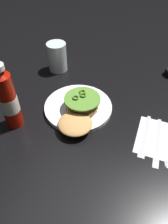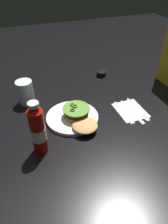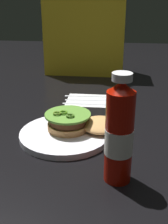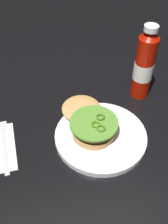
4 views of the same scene
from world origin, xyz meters
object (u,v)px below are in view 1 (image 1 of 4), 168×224
object	(u,v)px
dinner_plate	(78,107)
ketchup_bottle	(8,100)
butter_knife	(158,144)
fork_utensil	(145,139)
napkin	(158,138)
water_glass	(57,57)
burger_sandwich	(80,110)

from	to	relation	value
dinner_plate	ketchup_bottle	world-z (taller)	ketchup_bottle
dinner_plate	butter_knife	bearing A→B (deg)	77.88
fork_utensil	napkin	bearing A→B (deg)	115.48
dinner_plate	ketchup_bottle	distance (m)	0.25
water_glass	butter_knife	size ratio (longest dim) A/B	0.61
napkin	fork_utensil	world-z (taller)	fork_utensil
ketchup_bottle	napkin	xyz separation A→B (m)	(-0.11, 0.47, -0.10)
water_glass	napkin	xyz separation A→B (m)	(0.25, 0.47, -0.06)
burger_sandwich	water_glass	size ratio (longest dim) A/B	1.69
napkin	fork_utensil	xyz separation A→B (m)	(0.02, -0.04, 0.00)
ketchup_bottle	butter_knife	size ratio (longest dim) A/B	1.15
water_glass	burger_sandwich	bearing A→B (deg)	39.43
ketchup_bottle	fork_utensil	size ratio (longest dim) A/B	1.26
dinner_plate	butter_knife	distance (m)	0.30
butter_knife	burger_sandwich	bearing A→B (deg)	-94.98
burger_sandwich	napkin	xyz separation A→B (m)	(-0.00, 0.27, -0.03)
dinner_plate	butter_knife	world-z (taller)	dinner_plate
ketchup_bottle	napkin	size ratio (longest dim) A/B	1.44
burger_sandwich	napkin	size ratio (longest dim) A/B	1.29
dinner_plate	butter_knife	xyz separation A→B (m)	(0.06, 0.29, -0.00)
burger_sandwich	napkin	distance (m)	0.27
dinner_plate	ketchup_bottle	bearing A→B (deg)	-50.59
water_glass	napkin	size ratio (longest dim) A/B	0.77
napkin	fork_utensil	bearing A→B (deg)	-64.52
burger_sandwich	ketchup_bottle	size ratio (longest dim) A/B	0.90
dinner_plate	ketchup_bottle	xyz separation A→B (m)	(0.14, -0.17, 0.10)
dinner_plate	napkin	world-z (taller)	dinner_plate
water_glass	ketchup_bottle	bearing A→B (deg)	1.28
ketchup_bottle	water_glass	distance (m)	0.36
burger_sandwich	ketchup_bottle	distance (m)	0.23
burger_sandwich	napkin	world-z (taller)	burger_sandwich
water_glass	butter_knife	bearing A→B (deg)	60.22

